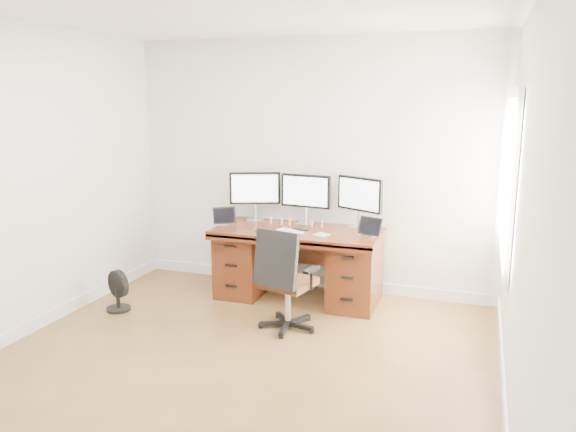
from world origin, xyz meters
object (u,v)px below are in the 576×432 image
(desk, at_px, (298,261))
(keyboard, at_px, (290,231))
(monitor_center, at_px, (306,193))
(office_chair, at_px, (285,297))
(floor_fan, at_px, (117,291))

(desk, height_order, keyboard, keyboard)
(monitor_center, bearing_deg, desk, -83.98)
(office_chair, bearing_deg, keyboard, 118.19)
(keyboard, bearing_deg, monitor_center, 109.17)
(office_chair, height_order, floor_fan, office_chair)
(floor_fan, xyz_separation_m, keyboard, (1.54, 0.75, 0.56))
(office_chair, bearing_deg, floor_fan, -163.85)
(desk, distance_m, floor_fan, 1.84)
(office_chair, xyz_separation_m, floor_fan, (-1.72, -0.11, -0.12))
(floor_fan, bearing_deg, office_chair, 24.21)
(desk, xyz_separation_m, keyboard, (-0.04, -0.17, 0.36))
(monitor_center, bearing_deg, office_chair, -76.26)
(monitor_center, height_order, keyboard, monitor_center)
(floor_fan, relative_size, monitor_center, 0.74)
(keyboard, bearing_deg, office_chair, -50.10)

